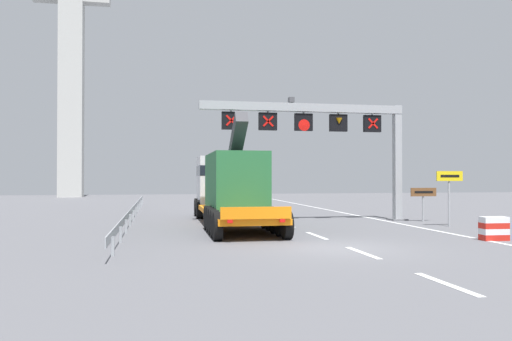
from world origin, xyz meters
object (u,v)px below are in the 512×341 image
tourist_info_sign_brown (423,196)px  crash_barrier_striped (494,229)px  bridge_pylon_distant (71,32)px  heavy_haul_truck_orange (228,185)px  overhead_lane_gantry (327,126)px  exit_sign_yellow (449,185)px

tourist_info_sign_brown → crash_barrier_striped: (-1.55, -8.06, -0.95)m
crash_barrier_striped → bridge_pylon_distant: (-23.02, 47.00, 19.49)m
bridge_pylon_distant → crash_barrier_striped: bearing=-63.9°
heavy_haul_truck_orange → bridge_pylon_distant: (-14.02, 37.84, 17.95)m
heavy_haul_truck_orange → tourist_info_sign_brown: 10.62m
overhead_lane_gantry → crash_barrier_striped: size_ratio=11.35×
heavy_haul_truck_orange → tourist_info_sign_brown: heavy_haul_truck_orange is taller
bridge_pylon_distant → heavy_haul_truck_orange: bearing=-69.7°
exit_sign_yellow → crash_barrier_striped: (-1.37, -5.25, -1.58)m
overhead_lane_gantry → heavy_haul_truck_orange: size_ratio=0.82×
heavy_haul_truck_orange → crash_barrier_striped: heavy_haul_truck_orange is taller
exit_sign_yellow → crash_barrier_striped: 5.65m
overhead_lane_gantry → bridge_pylon_distant: (-19.48, 37.81, 14.72)m
exit_sign_yellow → tourist_info_sign_brown: (0.17, 2.80, -0.63)m
exit_sign_yellow → bridge_pylon_distant: (-24.39, 41.75, 17.91)m
crash_barrier_striped → heavy_haul_truck_orange: bearing=134.5°
heavy_haul_truck_orange → tourist_info_sign_brown: bearing=-6.0°
overhead_lane_gantry → tourist_info_sign_brown: 6.46m
overhead_lane_gantry → heavy_haul_truck_orange: overhead_lane_gantry is taller
heavy_haul_truck_orange → exit_sign_yellow: heavy_haul_truck_orange is taller
overhead_lane_gantry → exit_sign_yellow: overhead_lane_gantry is taller
tourist_info_sign_brown → overhead_lane_gantry: bearing=167.4°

